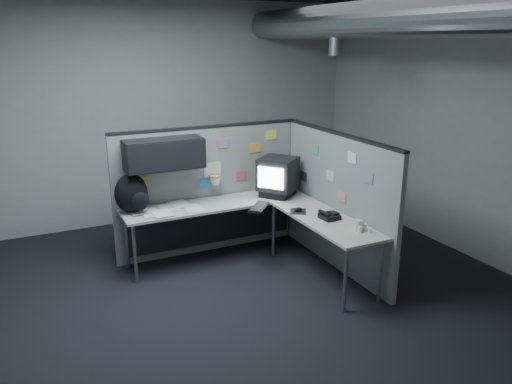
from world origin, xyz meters
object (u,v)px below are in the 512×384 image
monitor (278,176)px  backpack (132,194)px  keyboard (259,207)px  phone (329,216)px  desk (245,216)px

monitor → backpack: bearing=-177.3°
keyboard → phone: (0.55, -0.65, 0.02)m
phone → monitor: bearing=103.3°
desk → monitor: monitor is taller
keyboard → backpack: backpack is taller
monitor → backpack: size_ratio=1.31×
monitor → phone: size_ratio=2.90×
desk → phone: 1.04m
monitor → keyboard: monitor is taller
phone → backpack: (-1.91, 1.14, 0.19)m
monitor → keyboard: bearing=-133.7°
backpack → monitor: bearing=-10.1°
monitor → phone: 1.05m
desk → phone: size_ratio=11.13×
desk → backpack: size_ratio=5.02×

